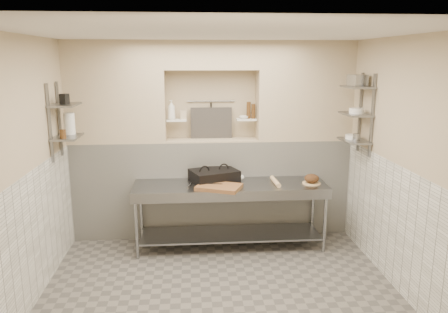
{
  "coord_description": "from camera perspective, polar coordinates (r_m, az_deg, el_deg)",
  "views": [
    {
      "loc": [
        -0.32,
        -4.44,
        2.55
      ],
      "look_at": [
        0.11,
        0.9,
        1.35
      ],
      "focal_mm": 35.0,
      "sensor_mm": 36.0,
      "label": 1
    }
  ],
  "objects": [
    {
      "name": "knife_blade",
      "position": [
        5.74,
        -1.59,
        -3.6
      ],
      "size": [
        0.28,
        0.07,
        0.01
      ],
      "primitive_type": "cube",
      "rotation": [
        0.0,
        0.0,
        -0.15
      ],
      "color": "gray",
      "rests_on": "cutting_board"
    },
    {
      "name": "jar_left",
      "position": [
        5.6,
        -20.3,
        2.77
      ],
      "size": [
        0.07,
        0.07,
        0.11
      ],
      "primitive_type": "cylinder",
      "color": "#462B13",
      "rests_on": "wall_shelf_left_lower"
    },
    {
      "name": "panini_press",
      "position": [
        5.99,
        -1.29,
        -2.54
      ],
      "size": [
        0.72,
        0.63,
        0.17
      ],
      "rotation": [
        0.0,
        0.0,
        0.36
      ],
      "color": "black",
      "rests_on": "prep_table"
    },
    {
      "name": "alcove_sill",
      "position": [
        6.31,
        -1.6,
        2.2
      ],
      "size": [
        1.3,
        0.4,
        0.02
      ],
      "primitive_type": "cube",
      "color": "tan",
      "rests_on": "backwall_lower"
    },
    {
      "name": "backwall_pillar_left",
      "position": [
        6.29,
        -13.91,
        8.16
      ],
      "size": [
        1.35,
        0.4,
        1.4
      ],
      "primitive_type": "cube",
      "color": "tan",
      "rests_on": "backwall_lower"
    },
    {
      "name": "jar_alcove",
      "position": [
        6.27,
        -5.32,
        5.48
      ],
      "size": [
        0.08,
        0.08,
        0.13
      ],
      "primitive_type": "cube",
      "color": "tan",
      "rests_on": "alcove_shelf_left"
    },
    {
      "name": "shelf_rail_left_b",
      "position": [
        5.6,
        -21.8,
        4.01
      ],
      "size": [
        0.03,
        0.03,
        0.95
      ],
      "primitive_type": "cube",
      "color": "slate",
      "rests_on": "wall_left"
    },
    {
      "name": "wainscot_left",
      "position": [
        5.1,
        -23.73,
        -9.8
      ],
      "size": [
        0.02,
        3.9,
        1.4
      ],
      "primitive_type": "cube",
      "color": "white",
      "rests_on": "floor"
    },
    {
      "name": "wall_shelf_right_lower",
      "position": [
        5.99,
        16.62,
        2.0
      ],
      "size": [
        0.3,
        0.5,
        0.02
      ],
      "primitive_type": "cube",
      "color": "slate",
      "rests_on": "wall_right"
    },
    {
      "name": "bread_loaf",
      "position": [
        6.02,
        11.38,
        -2.82
      ],
      "size": [
        0.2,
        0.2,
        0.12
      ],
      "primitive_type": "ellipsoid",
      "color": "#4C2D19",
      "rests_on": "bread_board"
    },
    {
      "name": "condiment_b",
      "position": [
        6.3,
        3.23,
        6.06
      ],
      "size": [
        0.06,
        0.06,
        0.24
      ],
      "primitive_type": "cylinder",
      "color": "#462B13",
      "rests_on": "alcove_shelf_right"
    },
    {
      "name": "cutting_board",
      "position": [
        5.68,
        -0.65,
        -4.01
      ],
      "size": [
        0.66,
        0.57,
        0.05
      ],
      "primitive_type": "cube",
      "rotation": [
        0.0,
        0.0,
        -0.41
      ],
      "color": "brown",
      "rests_on": "prep_table"
    },
    {
      "name": "basket_right",
      "position": [
        5.93,
        17.02,
        9.51
      ],
      "size": [
        0.22,
        0.26,
        0.14
      ],
      "primitive_type": "cube",
      "rotation": [
        0.0,
        0.0,
        0.19
      ],
      "color": "gray",
      "rests_on": "wall_shelf_right_upper"
    },
    {
      "name": "wall_right",
      "position": [
        5.16,
        22.86,
        -1.27
      ],
      "size": [
        0.1,
        3.9,
        2.8
      ],
      "primitive_type": "cube",
      "color": "tan",
      "rests_on": "ground"
    },
    {
      "name": "wall_shelf_left_upper",
      "position": [
        5.73,
        -20.09,
        6.35
      ],
      "size": [
        0.3,
        0.5,
        0.03
      ],
      "primitive_type": "cube",
      "color": "slate",
      "rests_on": "wall_left"
    },
    {
      "name": "backwall_header",
      "position": [
        6.2,
        -1.67,
        13.08
      ],
      "size": [
        1.3,
        0.4,
        0.4
      ],
      "primitive_type": "cube",
      "color": "tan",
      "rests_on": "backwall_lower"
    },
    {
      "name": "mixing_bowl",
      "position": [
        6.08,
        1.61,
        -2.86
      ],
      "size": [
        0.22,
        0.22,
        0.05
      ],
      "primitive_type": "imported",
      "rotation": [
        0.0,
        0.0,
        -0.02
      ],
      "color": "white",
      "rests_on": "prep_table"
    },
    {
      "name": "condiment_c",
      "position": [
        6.34,
        3.81,
        5.51
      ],
      "size": [
        0.06,
        0.06,
        0.11
      ],
      "primitive_type": "cylinder",
      "color": "white",
      "rests_on": "alcove_shelf_right"
    },
    {
      "name": "shelf_rail_right_a",
      "position": [
        6.18,
        17.34,
        5.54
      ],
      "size": [
        0.03,
        0.03,
        1.05
      ],
      "primitive_type": "cube",
      "color": "slate",
      "rests_on": "wall_right"
    },
    {
      "name": "jug_left",
      "position": [
        5.89,
        -19.54,
        4.07
      ],
      "size": [
        0.14,
        0.14,
        0.27
      ],
      "primitive_type": "cylinder",
      "color": "white",
      "rests_on": "wall_shelf_left_lower"
    },
    {
      "name": "shelf_rail_right_b",
      "position": [
        5.81,
        18.79,
        5.03
      ],
      "size": [
        0.03,
        0.03,
        1.05
      ],
      "primitive_type": "cube",
      "color": "slate",
      "rests_on": "wall_right"
    },
    {
      "name": "wall_left",
      "position": [
        4.91,
        -25.12,
        -2.16
      ],
      "size": [
        0.1,
        3.9,
        2.8
      ],
      "primitive_type": "cube",
      "color": "tan",
      "rests_on": "ground"
    },
    {
      "name": "wall_front",
      "position": [
        2.72,
        2.61,
        -12.45
      ],
      "size": [
        4.0,
        0.1,
        2.8
      ],
      "primitive_type": "cube",
      "color": "tan",
      "rests_on": "ground"
    },
    {
      "name": "rolling_pin",
      "position": [
        5.95,
        6.72,
        -3.26
      ],
      "size": [
        0.08,
        0.41,
        0.06
      ],
      "primitive_type": "cylinder",
      "rotation": [
        1.57,
        0.0,
        0.04
      ],
      "color": "#DEAE7D",
      "rests_on": "prep_table"
    },
    {
      "name": "tongs",
      "position": [
        5.66,
        -4.5,
        -3.79
      ],
      "size": [
        0.08,
        0.24,
        0.02
      ],
      "primitive_type": "cylinder",
      "rotation": [
        1.57,
        0.0,
        -0.26
      ],
      "color": "gray",
      "rests_on": "cutting_board"
    },
    {
      "name": "bottle_soap",
      "position": [
        6.21,
        -6.88,
        6.06
      ],
      "size": [
        0.14,
        0.14,
        0.28
      ],
      "primitive_type": "imported",
      "rotation": [
        0.0,
        0.0,
        -0.42
      ],
      "color": "white",
      "rests_on": "alcove_shelf_left"
    },
    {
      "name": "bowl_alcove",
      "position": [
        6.29,
        2.6,
        5.14
      ],
      "size": [
        0.13,
        0.13,
        0.04
      ],
      "primitive_type": "imported",
      "rotation": [
        0.0,
        0.0,
        -0.04
      ],
      "color": "white",
      "rests_on": "alcove_shelf_right"
    },
    {
      "name": "prep_table",
      "position": [
        5.97,
        0.84,
        -6.03
      ],
      "size": [
        2.6,
        0.7,
        0.9
      ],
      "color": "gray",
      "rests_on": "floor"
    },
    {
      "name": "hanging_steel",
      "position": [
        6.4,
        -1.69,
        5.71
      ],
      "size": [
        0.02,
        0.02,
        0.3
      ],
      "primitive_type": "cylinder",
      "color": "black",
      "rests_on": "utensil_rail"
    },
    {
      "name": "backwall_lower",
      "position": [
        6.47,
        -1.57,
        -3.99
      ],
      "size": [
        4.0,
        0.4,
        1.4
      ],
      "primitive_type": "cube",
      "color": "white",
      "rests_on": "floor"
    },
    {
      "name": "wainscot_right",
      "position": [
        5.34,
        21.64,
        -8.6
      ],
      "size": [
        0.02,
        3.9,
        1.4
      ],
      "primitive_type": "cube",
      "color": "white",
      "rests_on": "floor"
    },
    {
      "name": "bowl_right",
      "position": [
        6.04,
        16.45,
        2.49
      ],
      "size": [
        0.19,
        0.19,
        0.06
      ],
      "primitive_type": "cylinder",
      "color": "white",
      "rests_on": "wall_shelf_right_lower"
    },
    {
      "name": "backwall_pillar_right",
      "position": [
        6.42,
        10.38,
        8.4
      ],
      "size": [
        1.35,
        0.4,
        1.4
      ],
      "primitive_type": "cube",
      "color": "tan",
      "rests_on": "backwall_lower"
    },
    {
      "name": "wall_shelf_left_lower",
      "position": [
        5.78,
        -19.79,
        2.41
      ],
      "size": [
        0.3,
        0.5,
        0.02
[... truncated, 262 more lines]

